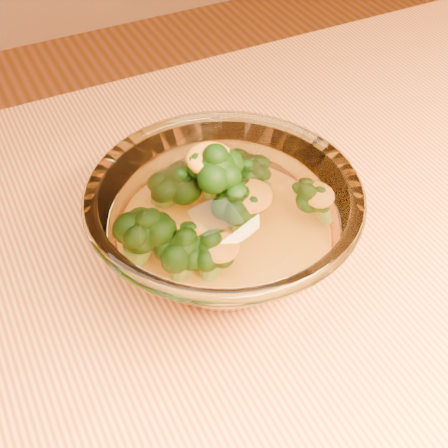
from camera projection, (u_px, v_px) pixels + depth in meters
The scene contains 3 objects.
glass_bowl at pixel (224, 228), 0.45m from camera, with size 0.19×0.19×0.09m.
cheese_sauce at pixel (224, 246), 0.46m from camera, with size 0.11×0.11×0.03m, color #DF5D12.
broccoli_heap at pixel (213, 207), 0.44m from camera, with size 0.15×0.10×0.07m.
Camera 1 is at (-0.12, -0.19, 1.11)m, focal length 50.00 mm.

